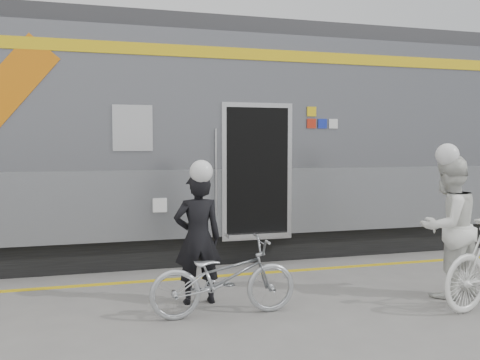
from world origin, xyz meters
name	(u,v)px	position (x,y,z in m)	size (l,w,h in m)	color
ground	(284,322)	(0.00, 0.00, 0.00)	(90.00, 90.00, 0.00)	slate
train	(116,141)	(-1.66, 4.19, 2.05)	(24.00, 3.17, 4.10)	black
safety_strip	(235,275)	(0.00, 2.15, 0.00)	(24.00, 0.12, 0.01)	yellow
man	(198,238)	(-0.80, 0.96, 0.82)	(0.60, 0.39, 1.65)	black
bicycle_left	(224,277)	(-0.60, 0.41, 0.45)	(0.60, 1.73, 0.91)	#B3B7BB
woman	(448,227)	(2.42, 0.37, 0.92)	(0.90, 0.70, 1.85)	white
helmet_man	(197,161)	(-0.80, 0.96, 1.79)	(0.29, 0.29, 0.29)	white
helmet_woman	(450,145)	(2.42, 0.37, 1.99)	(0.30, 0.30, 0.30)	white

